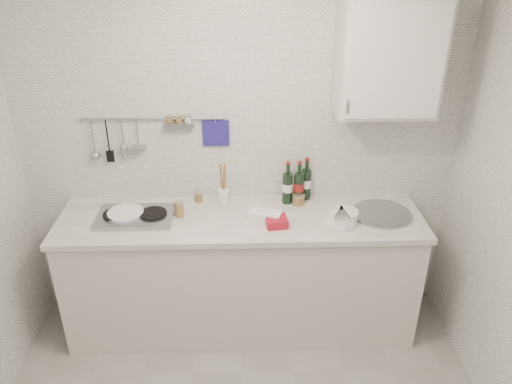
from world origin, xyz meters
TOP-DOWN VIEW (x-y plane):
  - back_wall at (0.00, 1.40)m, footprint 3.00×0.02m
  - counter at (0.01, 1.10)m, footprint 2.44×0.64m
  - wall_rail at (-0.60, 1.37)m, footprint 0.98×0.09m
  - wall_cabinet at (0.90, 1.22)m, footprint 0.60×0.38m
  - plate_stack_hob at (-0.77, 1.10)m, footprint 0.26×0.26m
  - plate_stack_sink at (0.67, 1.00)m, footprint 0.22×0.21m
  - wine_bottles at (0.40, 1.31)m, footprint 0.21×0.13m
  - butter_dish at (0.16, 1.05)m, footprint 0.24×0.17m
  - strawberry_punnet at (0.23, 0.99)m, footprint 0.15×0.15m
  - utensil_crock at (-0.12, 1.28)m, footprint 0.08×0.08m
  - jar_a at (-0.30, 1.33)m, footprint 0.06×0.06m
  - jar_b at (0.42, 1.27)m, footprint 0.07×0.07m
  - jar_c at (0.40, 1.25)m, footprint 0.07×0.07m
  - jar_d at (-0.41, 1.12)m, footprint 0.06×0.06m

SIDE VIEW (x-z plane):
  - counter at x=0.01m, z-range -0.05..0.92m
  - plate_stack_hob at x=-0.77m, z-range 0.92..0.97m
  - strawberry_punnet at x=0.23m, z-range 0.92..0.98m
  - butter_dish at x=0.16m, z-range 0.92..0.98m
  - jar_b at x=0.42m, z-range 0.92..0.99m
  - jar_a at x=-0.30m, z-range 0.92..1.00m
  - jar_c at x=0.40m, z-range 0.92..1.00m
  - plate_stack_sink at x=0.67m, z-range 0.92..1.01m
  - jar_d at x=-0.41m, z-range 0.92..1.03m
  - utensil_crock at x=-0.12m, z-range 0.84..1.15m
  - wine_bottles at x=0.40m, z-range 0.92..1.23m
  - back_wall at x=0.00m, z-range 0.00..2.50m
  - wall_rail at x=-0.60m, z-range 1.26..1.60m
  - wall_cabinet at x=0.90m, z-range 1.60..2.30m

